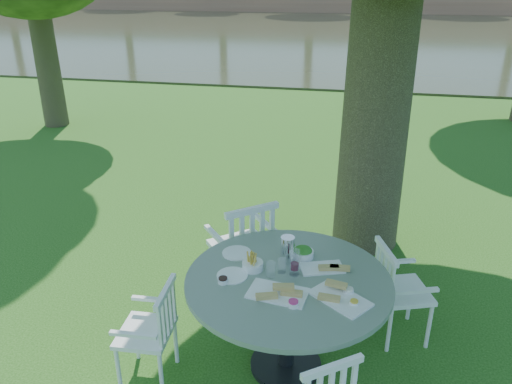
% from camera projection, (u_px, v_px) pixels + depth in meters
% --- Properties ---
extents(ground, '(140.00, 140.00, 0.00)m').
position_uv_depth(ground, '(252.00, 275.00, 5.16)').
color(ground, '#15420D').
rests_on(ground, ground).
extents(table, '(1.51, 1.51, 0.82)m').
position_uv_depth(table, '(288.00, 295.00, 3.69)').
color(table, black).
rests_on(table, ground).
extents(chair_ne, '(0.53, 0.54, 0.86)m').
position_uv_depth(chair_ne, '(394.00, 286.00, 4.10)').
color(chair_ne, white).
rests_on(chair_ne, ground).
extents(chair_nw, '(0.70, 0.70, 1.01)m').
position_uv_depth(chair_nw, '(246.00, 244.00, 4.55)').
color(chair_nw, white).
rests_on(chair_nw, ground).
extents(chair_sw, '(0.41, 0.44, 0.82)m').
position_uv_depth(chair_sw, '(156.00, 327.00, 3.66)').
color(chair_sw, white).
rests_on(chair_sw, ground).
extents(tableware, '(1.18, 0.80, 0.21)m').
position_uv_depth(tableware, '(287.00, 268.00, 3.67)').
color(tableware, white).
rests_on(tableware, table).
extents(river, '(100.00, 28.00, 0.12)m').
position_uv_depth(river, '(346.00, 34.00, 25.79)').
color(river, '#2E321D').
rests_on(river, ground).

